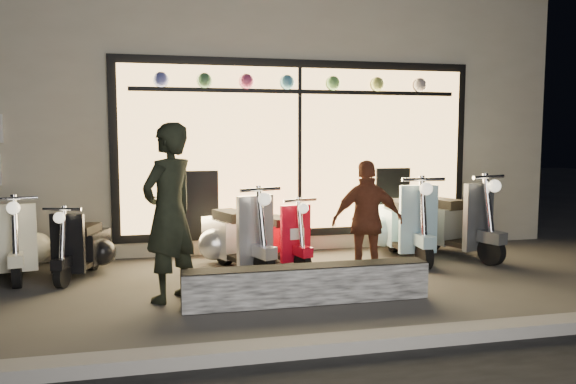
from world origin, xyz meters
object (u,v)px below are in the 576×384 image
graffiti_barrier (307,284)px  scooter_red (278,238)px  woman (367,221)px  man (169,213)px  scooter_silver (234,236)px

graffiti_barrier → scooter_red: 1.82m
graffiti_barrier → woman: woman is taller
man → woman: bearing=141.2°
graffiti_barrier → scooter_red: (0.07, 1.81, 0.17)m
woman → graffiti_barrier: bearing=43.1°
scooter_silver → scooter_red: (0.62, 0.09, -0.06)m
woman → scooter_red: bearing=-46.0°
man → woman: 2.35m
man → scooter_silver: bearing=-168.4°
graffiti_barrier → man: bearing=162.9°
graffiti_barrier → woman: bearing=36.4°
scooter_silver → woman: bearing=-55.4°
scooter_silver → man: bearing=-143.8°
graffiti_barrier → scooter_red: bearing=87.7°
scooter_silver → man: man is taller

